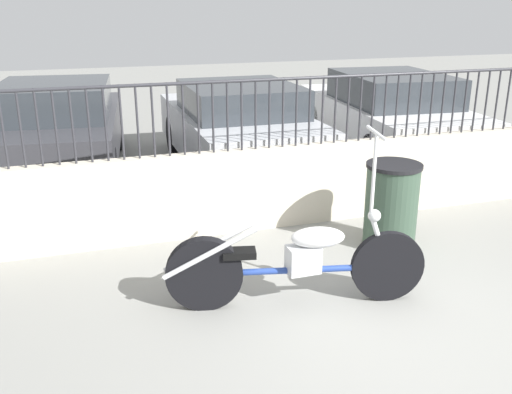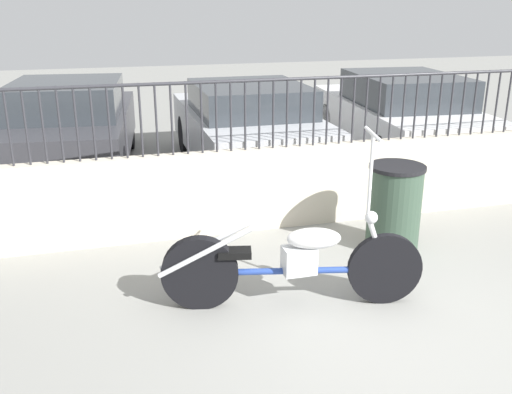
# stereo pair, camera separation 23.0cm
# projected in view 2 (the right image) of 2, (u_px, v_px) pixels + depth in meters

# --- Properties ---
(ground_plane) EXTENTS (40.00, 40.00, 0.00)m
(ground_plane) POSITION_uv_depth(u_px,v_px,m) (404.00, 326.00, 4.67)
(ground_plane) COLOR gray
(low_wall) EXTENTS (8.97, 0.18, 0.95)m
(low_wall) POSITION_uv_depth(u_px,v_px,m) (305.00, 185.00, 6.67)
(low_wall) COLOR beige
(low_wall) RESTS_ON ground_plane
(fence_railing) EXTENTS (8.97, 0.04, 0.78)m
(fence_railing) POSITION_uv_depth(u_px,v_px,m) (308.00, 101.00, 6.34)
(fence_railing) COLOR #2D2D33
(fence_railing) RESTS_ON low_wall
(motorcycle_blue) EXTENTS (2.24, 0.74, 1.53)m
(motorcycle_blue) POSITION_uv_depth(u_px,v_px,m) (280.00, 263.00, 4.86)
(motorcycle_blue) COLOR black
(motorcycle_blue) RESTS_ON ground_plane
(trash_bin) EXTENTS (0.58, 0.58, 0.92)m
(trash_bin) POSITION_uv_depth(u_px,v_px,m) (394.00, 207.00, 5.98)
(trash_bin) COLOR #334738
(trash_bin) RESTS_ON ground_plane
(car_dark_grey) EXTENTS (2.16, 4.10, 1.39)m
(car_dark_grey) POSITION_uv_depth(u_px,v_px,m) (71.00, 126.00, 8.71)
(car_dark_grey) COLOR black
(car_dark_grey) RESTS_ON ground_plane
(car_silver) EXTENTS (1.82, 3.97, 1.34)m
(car_silver) POSITION_uv_depth(u_px,v_px,m) (248.00, 126.00, 8.79)
(car_silver) COLOR black
(car_silver) RESTS_ON ground_plane
(car_white) EXTENTS (2.13, 4.50, 1.37)m
(car_white) POSITION_uv_depth(u_px,v_px,m) (399.00, 114.00, 9.71)
(car_white) COLOR black
(car_white) RESTS_ON ground_plane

